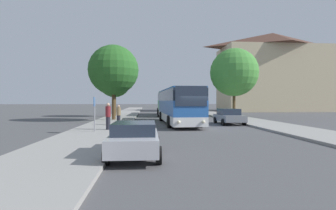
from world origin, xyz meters
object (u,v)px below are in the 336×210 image
at_px(tree_left_near, 115,81).
at_px(bus_front, 178,105).
at_px(bus_middle, 167,103).
at_px(tree_left_far, 114,70).
at_px(pedestrian_waiting_far, 108,116).
at_px(parked_car_left_curb, 135,139).
at_px(pedestrian_waiting_near, 119,115).
at_px(bus_stop_sign, 95,110).
at_px(tree_right_near, 234,72).
at_px(parked_car_right_near, 229,116).

bearing_deg(tree_left_near, bus_front, -58.09).
bearing_deg(bus_middle, tree_left_far, -121.24).
distance_m(pedestrian_waiting_far, tree_left_far, 10.92).
bearing_deg(parked_car_left_curb, pedestrian_waiting_near, 99.50).
relative_size(bus_front, bus_stop_sign, 5.27).
xyz_separation_m(bus_front, pedestrian_waiting_near, (-5.29, -2.16, -0.75)).
xyz_separation_m(tree_left_far, tree_right_near, (15.33, 6.03, 0.54)).
distance_m(pedestrian_waiting_far, tree_left_near, 18.06).
relative_size(bus_front, pedestrian_waiting_near, 7.28).
relative_size(bus_middle, tree_left_far, 1.40).
distance_m(bus_middle, tree_left_far, 12.56).
relative_size(bus_stop_sign, pedestrian_waiting_far, 1.23).
bearing_deg(tree_left_near, pedestrian_waiting_far, -84.53).
relative_size(bus_middle, parked_car_right_near, 2.75).
bearing_deg(tree_left_near, pedestrian_waiting_near, -81.74).
height_order(parked_car_right_near, tree_left_near, tree_left_near).
height_order(parked_car_right_near, pedestrian_waiting_far, pedestrian_waiting_far).
relative_size(parked_car_right_near, pedestrian_waiting_far, 2.18).
bearing_deg(pedestrian_waiting_far, tree_left_near, 122.10).
height_order(parked_car_left_curb, pedestrian_waiting_near, pedestrian_waiting_near).
height_order(pedestrian_waiting_far, tree_left_far, tree_left_far).
distance_m(parked_car_left_curb, tree_left_far, 19.29).
xyz_separation_m(bus_stop_sign, tree_left_near, (-0.95, 18.58, 3.29)).
relative_size(bus_middle, tree_left_near, 1.61).
xyz_separation_m(pedestrian_waiting_far, tree_left_near, (-1.68, 17.58, 3.77)).
height_order(bus_middle, pedestrian_waiting_far, bus_middle).
height_order(bus_front, parked_car_right_near, bus_front).
height_order(bus_middle, tree_left_far, tree_left_far).
distance_m(bus_middle, parked_car_left_curb, 28.76).
bearing_deg(pedestrian_waiting_far, bus_front, 72.71).
height_order(bus_front, tree_left_far, tree_left_far).
bearing_deg(tree_left_near, tree_left_far, -83.84).
distance_m(parked_car_right_near, pedestrian_waiting_far, 11.44).
bearing_deg(bus_front, pedestrian_waiting_near, -159.95).
xyz_separation_m(pedestrian_waiting_near, tree_left_far, (-1.20, 6.30, 4.47)).
xyz_separation_m(pedestrian_waiting_near, tree_left_near, (-2.02, 13.90, 3.89)).
bearing_deg(pedestrian_waiting_near, parked_car_left_curb, 169.88).
bearing_deg(pedestrian_waiting_far, tree_left_far, 121.57).
distance_m(bus_front, pedestrian_waiting_far, 8.14).
height_order(parked_car_left_curb, parked_car_right_near, parked_car_right_near).
bearing_deg(pedestrian_waiting_near, bus_front, -86.74).
bearing_deg(bus_front, bus_stop_sign, -135.13).
distance_m(bus_stop_sign, pedestrian_waiting_far, 1.33).
bearing_deg(tree_left_near, parked_car_left_curb, -81.46).
relative_size(bus_front, tree_right_near, 1.34).
xyz_separation_m(bus_middle, parked_car_left_curb, (-3.42, -28.53, -1.06)).
bearing_deg(bus_front, parked_car_right_near, -11.95).
relative_size(bus_stop_sign, tree_left_near, 0.33).
distance_m(parked_car_right_near, tree_right_near, 12.87).
relative_size(parked_car_left_curb, pedestrian_waiting_far, 2.12).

